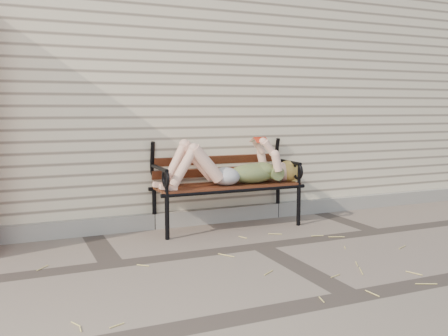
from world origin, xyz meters
name	(u,v)px	position (x,y,z in m)	size (l,w,h in m)	color
ground	(260,246)	(0.00, 0.00, 0.00)	(80.00, 80.00, 0.00)	#78685C
house_wall	(158,84)	(0.00, 3.00, 1.50)	(8.00, 4.00, 3.00)	beige
foundation_strip	(216,215)	(0.00, 0.97, 0.07)	(8.00, 0.10, 0.15)	#9A978B
garden_bench	(224,170)	(0.03, 0.83, 0.56)	(1.55, 0.62, 1.00)	black
reading_woman	(230,167)	(0.04, 0.71, 0.60)	(1.46, 0.33, 0.46)	#0A3E4C
straw_scatter	(214,275)	(-0.65, -0.55, 0.01)	(2.82, 1.60, 0.01)	#E3CE6E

